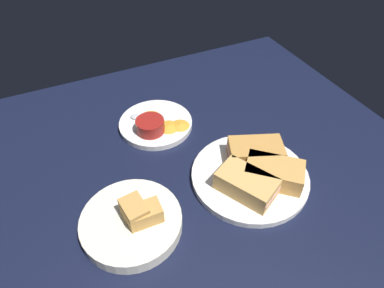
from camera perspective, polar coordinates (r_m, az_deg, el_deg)
ground_plane at (r=84.42cm, az=3.17°, el=-5.37°), size 110.00×110.00×3.00cm
plate_sandwich_main at (r=82.28cm, az=9.76°, el=-5.41°), size 28.03×28.03×1.60cm
sandwich_half_near at (r=76.38cm, az=9.24°, el=-6.71°), size 15.05×12.83×4.80cm
sandwich_half_far at (r=79.85cm, az=13.76°, el=-4.75°), size 14.33×14.76×4.80cm
sandwich_half_extra at (r=83.67cm, az=10.74°, el=-1.35°), size 11.88×14.91×4.80cm
ramekin_dark_sauce at (r=84.48cm, az=11.48°, el=-1.22°), size 7.08×7.08×3.93cm
spoon_by_dark_ramekin at (r=82.04cm, az=9.55°, el=-4.35°), size 6.15×9.31×0.80cm
plate_chips_companion at (r=95.66cm, az=-6.17°, el=3.45°), size 20.54×20.54×1.60cm
ramekin_light_gravy at (r=91.08cm, az=-7.12°, el=3.18°), size 7.73×7.73×3.57cm
spoon_by_gravy_ramekin at (r=96.39cm, az=-8.75°, el=4.41°), size 7.53×8.47×0.80cm
plantain_chip_scatter at (r=93.82cm, az=-5.47°, el=3.45°), size 13.95×15.05×0.60cm
bread_basket_rear at (r=73.08cm, az=-10.05°, el=-12.77°), size 21.34×21.34×7.64cm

